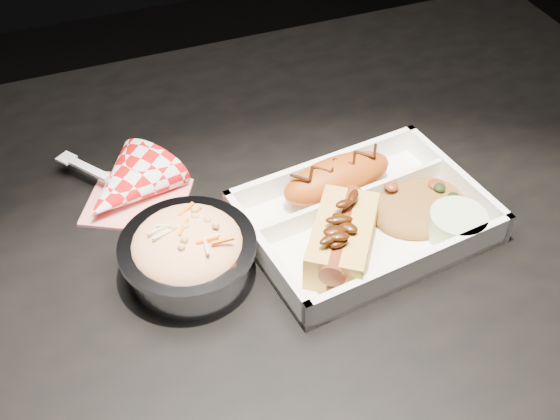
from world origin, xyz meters
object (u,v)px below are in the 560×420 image
object	(u,v)px
foil_coleslaw_cup	(188,252)
hotdog	(342,236)
napkin_fork	(125,189)
fried_pastry	(337,178)
food_tray	(363,221)
dining_table	(255,288)

from	to	relation	value
foil_coleslaw_cup	hotdog	bearing A→B (deg)	-13.38
hotdog	napkin_fork	distance (m)	0.25
foil_coleslaw_cup	napkin_fork	size ratio (longest dim) A/B	0.84
hotdog	foil_coleslaw_cup	distance (m)	0.16
fried_pastry	hotdog	world-z (taller)	hotdog
food_tray	napkin_fork	world-z (taller)	napkin_fork
dining_table	fried_pastry	bearing A→B (deg)	10.47
hotdog	food_tray	bearing A→B (deg)	-16.93
foil_coleslaw_cup	fried_pastry	bearing A→B (deg)	15.38
dining_table	hotdog	world-z (taller)	hotdog
dining_table	fried_pastry	size ratio (longest dim) A/B	9.00
fried_pastry	napkin_fork	distance (m)	0.24
food_tray	napkin_fork	distance (m)	0.27
dining_table	hotdog	size ratio (longest dim) A/B	9.57
dining_table	napkin_fork	distance (m)	0.19
dining_table	napkin_fork	xyz separation A→B (m)	(-0.11, 0.10, 0.11)
fried_pastry	foil_coleslaw_cup	xyz separation A→B (m)	(-0.19, -0.05, 0.00)
napkin_fork	hotdog	bearing A→B (deg)	12.12
food_tray	dining_table	bearing A→B (deg)	155.88
napkin_fork	food_tray	bearing A→B (deg)	23.24
dining_table	hotdog	xyz separation A→B (m)	(0.07, -0.07, 0.12)
hotdog	napkin_fork	world-z (taller)	napkin_fork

